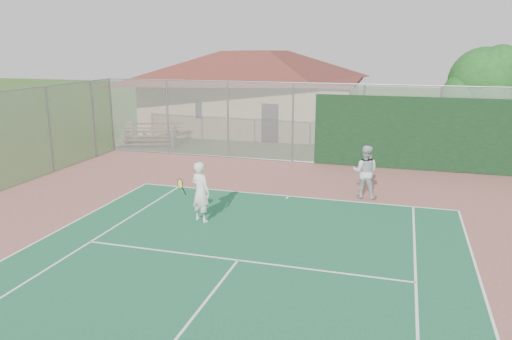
{
  "coord_description": "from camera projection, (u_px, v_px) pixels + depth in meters",
  "views": [
    {
      "loc": [
        3.58,
        -4.18,
        5.1
      ],
      "look_at": [
        -0.44,
        9.44,
        1.51
      ],
      "focal_mm": 35.0,
      "sensor_mm": 36.0,
      "label": 1
    }
  ],
  "objects": [
    {
      "name": "back_fence",
      "position": [
        365.0,
        128.0,
        20.92
      ],
      "size": [
        20.08,
        0.11,
        3.53
      ],
      "color": "gray",
      "rests_on": "ground"
    },
    {
      "name": "side_fence_left",
      "position": [
        50.0,
        130.0,
        20.06
      ],
      "size": [
        0.08,
        9.0,
        3.5
      ],
      "color": "gray",
      "rests_on": "ground"
    },
    {
      "name": "clubhouse",
      "position": [
        255.0,
        83.0,
        30.12
      ],
      "size": [
        13.23,
        9.01,
        5.62
      ],
      "rotation": [
        0.0,
        0.0,
        0.03
      ],
      "color": "tan",
      "rests_on": "ground"
    },
    {
      "name": "bleachers",
      "position": [
        150.0,
        134.0,
        25.96
      ],
      "size": [
        3.31,
        2.48,
        1.06
      ],
      "rotation": [
        0.0,
        0.0,
        0.33
      ],
      "color": "#B94D2A",
      "rests_on": "ground"
    },
    {
      "name": "tree",
      "position": [
        486.0,
        84.0,
        22.22
      ],
      "size": [
        3.66,
        3.47,
        5.1
      ],
      "color": "#3A2615",
      "rests_on": "ground"
    },
    {
      "name": "player_white_front",
      "position": [
        200.0,
        192.0,
        14.54
      ],
      "size": [
        1.04,
        0.75,
        1.8
      ],
      "rotation": [
        0.0,
        0.0,
        2.73
      ],
      "color": "silver",
      "rests_on": "ground"
    },
    {
      "name": "player_grey_back",
      "position": [
        365.0,
        172.0,
        16.81
      ],
      "size": [
        0.92,
        0.74,
        1.81
      ],
      "rotation": [
        0.0,
        0.0,
        3.08
      ],
      "color": "#B5B7BA",
      "rests_on": "ground"
    }
  ]
}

